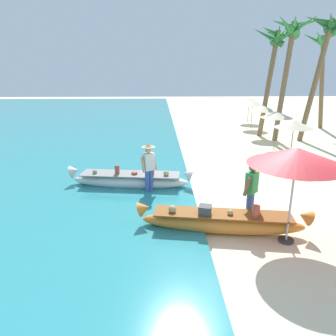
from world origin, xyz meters
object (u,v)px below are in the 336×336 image
Objects in this scene: boat_orange_foreground at (222,222)px; person_vendor_hatted at (149,165)px; person_tourist_customer at (251,191)px; palm_tree_leaning_seaward at (327,39)px; palm_tree_far_behind at (322,52)px; palm_tree_mid_cluster at (292,39)px; palm_tree_tall_inland at (275,47)px; boat_white_midground at (131,180)px; patio_umbrella_large at (297,157)px.

person_vendor_hatted reaches higher than boat_orange_foreground.
palm_tree_leaning_seaward is at bearing 56.78° from person_tourist_customer.
palm_tree_far_behind is at bearing 58.98° from person_tourist_customer.
person_tourist_customer is 12.76m from palm_tree_leaning_seaward.
person_tourist_customer is 12.01m from palm_tree_mid_cluster.
boat_orange_foreground is 13.77m from palm_tree_tall_inland.
boat_white_midground is (-2.54, 3.16, 0.00)m from boat_orange_foreground.
palm_tree_leaning_seaward is 1.83m from palm_tree_mid_cluster.
palm_tree_leaning_seaward is at bearing 61.62° from patio_umbrella_large.
palm_tree_leaning_seaward is at bearing 54.72° from boat_orange_foreground.
palm_tree_leaning_seaward is (2.21, -1.44, 0.29)m from palm_tree_tall_inland.
palm_tree_mid_cluster is at bearing 64.94° from person_tourist_customer.
boat_white_midground is 1.08m from person_vendor_hatted.
person_vendor_hatted is (-1.89, 2.65, 0.69)m from boat_orange_foreground.
boat_orange_foreground is 1.12m from person_tourist_customer.
palm_tree_far_behind is at bearing 31.64° from palm_tree_tall_inland.
person_tourist_customer is 0.27× the size of palm_tree_far_behind.
boat_orange_foreground is at bearing -154.14° from person_tourist_customer.
person_tourist_customer is at bearing -40.02° from person_vendor_hatted.
palm_tree_mid_cluster is (0.38, -1.33, 0.28)m from palm_tree_tall_inland.
palm_tree_far_behind is at bearing 46.31° from palm_tree_mid_cluster.
palm_tree_tall_inland reaches higher than person_vendor_hatted.
palm_tree_far_behind reaches higher than boat_orange_foreground.
palm_tree_leaning_seaward is (9.89, 7.22, 5.15)m from boat_white_midground.
person_tourist_customer is 0.74× the size of patio_umbrella_large.
boat_white_midground is 12.04m from palm_tree_mid_cluster.
patio_umbrella_large is (1.47, -0.50, 1.81)m from boat_orange_foreground.
palm_tree_tall_inland is at bearing 52.53° from person_vendor_hatted.
person_tourist_customer is at bearing 25.86° from boat_orange_foreground.
palm_tree_tall_inland is at bearing 48.43° from boat_white_midground.
palm_tree_mid_cluster is at bearing -73.98° from palm_tree_tall_inland.
palm_tree_tall_inland is 4.73m from palm_tree_far_behind.
person_vendor_hatted reaches higher than boat_white_midground.
person_vendor_hatted is at bearing -38.20° from boat_white_midground.
boat_orange_foreground is 2.55× the size of person_tourist_customer.
person_tourist_customer is 0.27× the size of palm_tree_tall_inland.
palm_tree_leaning_seaward reaches higher than palm_tree_far_behind.
patio_umbrella_large is at bearing -43.15° from person_vendor_hatted.
patio_umbrella_large is 12.81m from palm_tree_leaning_seaward.
palm_tree_leaning_seaward reaches higher than boat_orange_foreground.
boat_white_midground is 12.55m from palm_tree_tall_inland.
palm_tree_mid_cluster is at bearing -133.69° from palm_tree_far_behind.
palm_tree_mid_cluster is 1.05× the size of palm_tree_far_behind.
person_vendor_hatted is 1.00× the size of person_tourist_customer.
palm_tree_leaning_seaward is (6.54, 9.99, 4.48)m from person_tourist_customer.
boat_orange_foreground is at bearing -51.22° from boat_white_midground.
palm_tree_mid_cluster is (8.06, 7.33, 5.13)m from boat_white_midground.
palm_tree_mid_cluster is at bearing 46.60° from person_vendor_hatted.
boat_white_midground is 0.65× the size of palm_tree_mid_cluster.
palm_tree_far_behind reaches higher than person_vendor_hatted.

